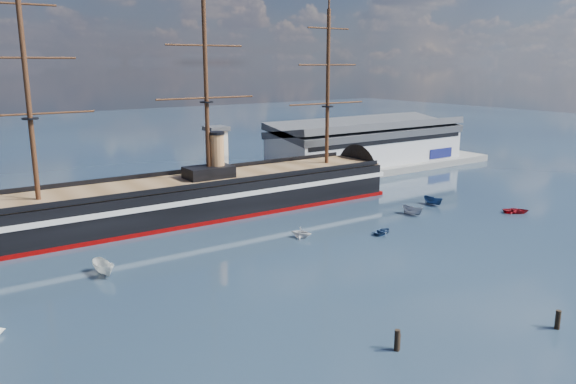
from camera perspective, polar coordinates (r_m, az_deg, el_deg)
ground at (r=108.61m, az=-0.34°, el=-3.96°), size 600.00×600.00×0.00m
quay at (r=143.30m, az=-5.20°, el=0.17°), size 180.00×18.00×2.00m
warehouse at (r=173.17m, az=8.05°, el=5.01°), size 63.00×21.00×11.60m
quay_tower at (r=135.57m, az=-7.23°, el=3.59°), size 5.00×5.00×15.00m
warship at (r=119.81m, az=-9.56°, el=-0.52°), size 112.97×17.27×53.94m
motorboat_a at (r=91.17m, az=-18.16°, el=-8.01°), size 7.14×3.01×2.79m
motorboat_b at (r=108.29m, az=9.60°, el=-4.20°), size 1.84×3.06×1.33m
motorboat_c at (r=122.68m, az=12.52°, el=-2.28°), size 6.18×2.79×2.40m
motorboat_d at (r=104.40m, az=1.36°, el=-4.67°), size 6.80×5.59×2.31m
motorboat_e at (r=130.89m, az=22.14°, el=-1.99°), size 3.14×3.47×1.57m
motorboat_f at (r=132.38m, az=14.51°, el=-1.27°), size 5.98×2.47×2.35m
piling_near_left at (r=66.89m, az=10.98°, el=-15.53°), size 0.64×0.64×3.22m
piling_near_mid at (r=77.73m, az=25.64°, el=-12.42°), size 0.64×0.64×3.10m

